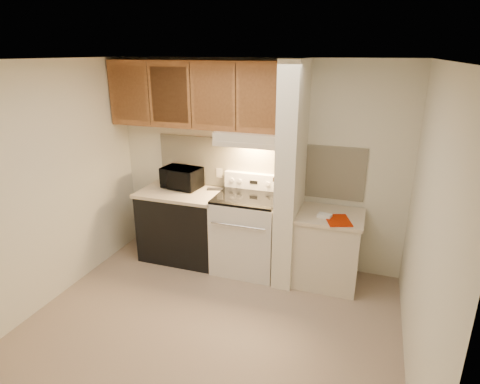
% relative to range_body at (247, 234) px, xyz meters
% --- Properties ---
extents(floor, '(3.60, 3.60, 0.00)m').
position_rel_range_body_xyz_m(floor, '(0.00, -1.16, -0.46)').
color(floor, tan).
rests_on(floor, ground).
extents(ceiling, '(3.60, 3.60, 0.00)m').
position_rel_range_body_xyz_m(ceiling, '(0.00, -1.16, 2.04)').
color(ceiling, white).
rests_on(ceiling, wall_back).
extents(wall_back, '(3.60, 2.50, 0.02)m').
position_rel_range_body_xyz_m(wall_back, '(0.00, 0.34, 0.79)').
color(wall_back, silver).
rests_on(wall_back, floor).
extents(wall_left, '(0.02, 3.00, 2.50)m').
position_rel_range_body_xyz_m(wall_left, '(-1.80, -1.16, 0.79)').
color(wall_left, silver).
rests_on(wall_left, floor).
extents(wall_right, '(0.02, 3.00, 2.50)m').
position_rel_range_body_xyz_m(wall_right, '(1.80, -1.16, 0.79)').
color(wall_right, silver).
rests_on(wall_right, floor).
extents(backsplash, '(2.60, 0.02, 0.63)m').
position_rel_range_body_xyz_m(backsplash, '(0.00, 0.33, 0.78)').
color(backsplash, '#F9EDC7').
rests_on(backsplash, wall_back).
extents(range_body, '(0.76, 0.65, 0.92)m').
position_rel_range_body_xyz_m(range_body, '(0.00, 0.00, 0.00)').
color(range_body, silver).
rests_on(range_body, floor).
extents(oven_window, '(0.50, 0.01, 0.30)m').
position_rel_range_body_xyz_m(oven_window, '(0.00, -0.32, 0.04)').
color(oven_window, black).
rests_on(oven_window, range_body).
extents(oven_handle, '(0.65, 0.02, 0.02)m').
position_rel_range_body_xyz_m(oven_handle, '(0.00, -0.35, 0.26)').
color(oven_handle, silver).
rests_on(oven_handle, range_body).
extents(cooktop, '(0.74, 0.64, 0.03)m').
position_rel_range_body_xyz_m(cooktop, '(0.00, 0.00, 0.48)').
color(cooktop, black).
rests_on(cooktop, range_body).
extents(range_backguard, '(0.76, 0.08, 0.20)m').
position_rel_range_body_xyz_m(range_backguard, '(0.00, 0.28, 0.59)').
color(range_backguard, silver).
rests_on(range_backguard, range_body).
extents(range_display, '(0.10, 0.01, 0.04)m').
position_rel_range_body_xyz_m(range_display, '(0.00, 0.24, 0.59)').
color(range_display, black).
rests_on(range_display, range_backguard).
extents(range_knob_left_outer, '(0.05, 0.02, 0.05)m').
position_rel_range_body_xyz_m(range_knob_left_outer, '(-0.28, 0.24, 0.59)').
color(range_knob_left_outer, silver).
rests_on(range_knob_left_outer, range_backguard).
extents(range_knob_left_inner, '(0.05, 0.02, 0.05)m').
position_rel_range_body_xyz_m(range_knob_left_inner, '(-0.18, 0.24, 0.59)').
color(range_knob_left_inner, silver).
rests_on(range_knob_left_inner, range_backguard).
extents(range_knob_right_inner, '(0.05, 0.02, 0.05)m').
position_rel_range_body_xyz_m(range_knob_right_inner, '(0.18, 0.24, 0.59)').
color(range_knob_right_inner, silver).
rests_on(range_knob_right_inner, range_backguard).
extents(range_knob_right_outer, '(0.05, 0.02, 0.05)m').
position_rel_range_body_xyz_m(range_knob_right_outer, '(0.28, 0.24, 0.59)').
color(range_knob_right_outer, silver).
rests_on(range_knob_right_outer, range_backguard).
extents(dishwasher_front, '(1.00, 0.63, 0.87)m').
position_rel_range_body_xyz_m(dishwasher_front, '(-0.88, 0.01, -0.03)').
color(dishwasher_front, black).
rests_on(dishwasher_front, floor).
extents(left_countertop, '(1.04, 0.67, 0.04)m').
position_rel_range_body_xyz_m(left_countertop, '(-0.88, 0.01, 0.43)').
color(left_countertop, beige).
rests_on(left_countertop, dishwasher_front).
extents(spoon_rest, '(0.24, 0.13, 0.02)m').
position_rel_range_body_xyz_m(spoon_rest, '(-0.48, 0.21, 0.46)').
color(spoon_rest, black).
rests_on(spoon_rest, left_countertop).
extents(teal_jar, '(0.11, 0.11, 0.10)m').
position_rel_range_body_xyz_m(teal_jar, '(-0.95, 0.23, 0.50)').
color(teal_jar, '#265D5A').
rests_on(teal_jar, left_countertop).
extents(outlet, '(0.08, 0.01, 0.12)m').
position_rel_range_body_xyz_m(outlet, '(-0.48, 0.32, 0.64)').
color(outlet, beige).
rests_on(outlet, backsplash).
extents(microwave, '(0.52, 0.38, 0.26)m').
position_rel_range_body_xyz_m(microwave, '(-0.93, 0.15, 0.58)').
color(microwave, black).
rests_on(microwave, left_countertop).
extents(partition_pillar, '(0.22, 0.70, 2.50)m').
position_rel_range_body_xyz_m(partition_pillar, '(0.51, -0.01, 0.79)').
color(partition_pillar, white).
rests_on(partition_pillar, floor).
extents(pillar_trim, '(0.01, 0.70, 0.04)m').
position_rel_range_body_xyz_m(pillar_trim, '(0.39, -0.01, 0.84)').
color(pillar_trim, '#985D30').
rests_on(pillar_trim, partition_pillar).
extents(knife_strip, '(0.02, 0.42, 0.04)m').
position_rel_range_body_xyz_m(knife_strip, '(0.39, -0.06, 0.86)').
color(knife_strip, black).
rests_on(knife_strip, partition_pillar).
extents(knife_blade_a, '(0.01, 0.03, 0.16)m').
position_rel_range_body_xyz_m(knife_blade_a, '(0.38, -0.21, 0.76)').
color(knife_blade_a, silver).
rests_on(knife_blade_a, knife_strip).
extents(knife_handle_a, '(0.02, 0.02, 0.10)m').
position_rel_range_body_xyz_m(knife_handle_a, '(0.38, -0.20, 0.91)').
color(knife_handle_a, black).
rests_on(knife_handle_a, knife_strip).
extents(knife_blade_b, '(0.01, 0.04, 0.18)m').
position_rel_range_body_xyz_m(knife_blade_b, '(0.38, -0.14, 0.75)').
color(knife_blade_b, silver).
rests_on(knife_blade_b, knife_strip).
extents(knife_handle_b, '(0.02, 0.02, 0.10)m').
position_rel_range_body_xyz_m(knife_handle_b, '(0.38, -0.14, 0.91)').
color(knife_handle_b, black).
rests_on(knife_handle_b, knife_strip).
extents(knife_blade_c, '(0.01, 0.04, 0.20)m').
position_rel_range_body_xyz_m(knife_blade_c, '(0.38, -0.05, 0.74)').
color(knife_blade_c, silver).
rests_on(knife_blade_c, knife_strip).
extents(knife_handle_c, '(0.02, 0.02, 0.10)m').
position_rel_range_body_xyz_m(knife_handle_c, '(0.38, -0.07, 0.91)').
color(knife_handle_c, black).
rests_on(knife_handle_c, knife_strip).
extents(knife_blade_d, '(0.01, 0.04, 0.16)m').
position_rel_range_body_xyz_m(knife_blade_d, '(0.38, 0.03, 0.76)').
color(knife_blade_d, silver).
rests_on(knife_blade_d, knife_strip).
extents(knife_handle_d, '(0.02, 0.02, 0.10)m').
position_rel_range_body_xyz_m(knife_handle_d, '(0.38, 0.04, 0.91)').
color(knife_handle_d, black).
rests_on(knife_handle_d, knife_strip).
extents(knife_blade_e, '(0.01, 0.04, 0.18)m').
position_rel_range_body_xyz_m(knife_blade_e, '(0.38, 0.11, 0.75)').
color(knife_blade_e, silver).
rests_on(knife_blade_e, knife_strip).
extents(knife_handle_e, '(0.02, 0.02, 0.10)m').
position_rel_range_body_xyz_m(knife_handle_e, '(0.38, 0.10, 0.91)').
color(knife_handle_e, black).
rests_on(knife_handle_e, knife_strip).
extents(oven_mitt, '(0.03, 0.09, 0.22)m').
position_rel_range_body_xyz_m(oven_mitt, '(0.38, 0.17, 0.72)').
color(oven_mitt, slate).
rests_on(oven_mitt, partition_pillar).
extents(right_cab_base, '(0.70, 0.60, 0.81)m').
position_rel_range_body_xyz_m(right_cab_base, '(0.97, -0.01, -0.06)').
color(right_cab_base, beige).
rests_on(right_cab_base, floor).
extents(right_countertop, '(0.74, 0.64, 0.04)m').
position_rel_range_body_xyz_m(right_countertop, '(0.97, -0.01, 0.37)').
color(right_countertop, beige).
rests_on(right_countertop, right_cab_base).
extents(red_folder, '(0.34, 0.39, 0.01)m').
position_rel_range_body_xyz_m(red_folder, '(1.07, -0.16, 0.40)').
color(red_folder, '#A21D00').
rests_on(red_folder, right_countertop).
extents(white_box, '(0.16, 0.12, 0.04)m').
position_rel_range_body_xyz_m(white_box, '(0.92, -0.11, 0.41)').
color(white_box, white).
rests_on(white_box, right_countertop).
extents(range_hood, '(0.78, 0.44, 0.15)m').
position_rel_range_body_xyz_m(range_hood, '(0.00, 0.12, 1.17)').
color(range_hood, beige).
rests_on(range_hood, upper_cabinets).
extents(hood_lip, '(0.78, 0.04, 0.06)m').
position_rel_range_body_xyz_m(hood_lip, '(0.00, -0.08, 1.12)').
color(hood_lip, beige).
rests_on(hood_lip, range_hood).
extents(upper_cabinets, '(2.18, 0.33, 0.77)m').
position_rel_range_body_xyz_m(upper_cabinets, '(-0.69, 0.17, 1.62)').
color(upper_cabinets, '#985D30').
rests_on(upper_cabinets, wall_back).
extents(cab_door_a, '(0.46, 0.01, 0.63)m').
position_rel_range_body_xyz_m(cab_door_a, '(-1.51, 0.01, 1.62)').
color(cab_door_a, '#985D30').
rests_on(cab_door_a, upper_cabinets).
extents(cab_gap_a, '(0.01, 0.01, 0.73)m').
position_rel_range_body_xyz_m(cab_gap_a, '(-1.23, 0.01, 1.62)').
color(cab_gap_a, black).
rests_on(cab_gap_a, upper_cabinets).
extents(cab_door_b, '(0.46, 0.01, 0.63)m').
position_rel_range_body_xyz_m(cab_door_b, '(-0.96, 0.01, 1.62)').
color(cab_door_b, '#985D30').
rests_on(cab_door_b, upper_cabinets).
extents(cab_gap_b, '(0.01, 0.01, 0.73)m').
position_rel_range_body_xyz_m(cab_gap_b, '(-0.69, 0.01, 1.62)').
color(cab_gap_b, black).
rests_on(cab_gap_b, upper_cabinets).
extents(cab_door_c, '(0.46, 0.01, 0.63)m').
position_rel_range_body_xyz_m(cab_door_c, '(-0.42, 0.01, 1.62)').
color(cab_door_c, '#985D30').
rests_on(cab_door_c, upper_cabinets).
extents(cab_gap_c, '(0.01, 0.01, 0.73)m').
position_rel_range_body_xyz_m(cab_gap_c, '(-0.14, 0.01, 1.62)').
color(cab_gap_c, black).
rests_on(cab_gap_c, upper_cabinets).
extents(cab_door_d, '(0.46, 0.01, 0.63)m').
position_rel_range_body_xyz_m(cab_door_d, '(0.13, 0.01, 1.62)').
color(cab_door_d, '#985D30').
rests_on(cab_door_d, upper_cabinets).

